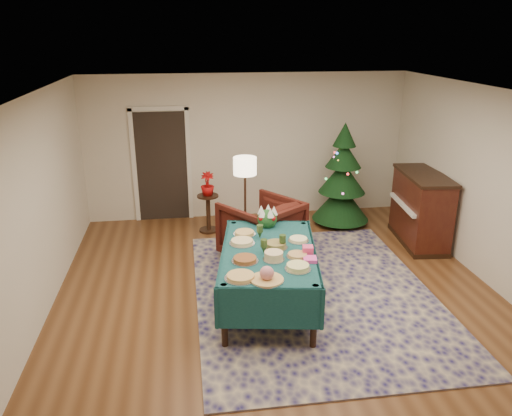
{
  "coord_description": "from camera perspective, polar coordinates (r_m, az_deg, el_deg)",
  "views": [
    {
      "loc": [
        -1.19,
        -5.64,
        3.41
      ],
      "look_at": [
        -0.2,
        1.01,
        1.01
      ],
      "focal_mm": 35.0,
      "sensor_mm": 36.0,
      "label": 1
    }
  ],
  "objects": [
    {
      "name": "room_shell",
      "position": [
        6.12,
        3.26,
        -0.08
      ],
      "size": [
        7.0,
        7.0,
        7.0
      ],
      "color": "#593319",
      "rests_on": "ground"
    },
    {
      "name": "platter_4",
      "position": [
        6.03,
        2.04,
        -5.53
      ],
      "size": [
        0.27,
        0.27,
        0.11
      ],
      "color": "silver",
      "rests_on": "buffet_table"
    },
    {
      "name": "platter_1",
      "position": [
        5.55,
        1.25,
        -7.7
      ],
      "size": [
        0.38,
        0.38,
        0.17
      ],
      "color": "silver",
      "rests_on": "buffet_table"
    },
    {
      "name": "platter_2",
      "position": [
        5.82,
        4.8,
        -6.76
      ],
      "size": [
        0.31,
        0.31,
        0.07
      ],
      "color": "silver",
      "rests_on": "buffet_table"
    },
    {
      "name": "platter_7",
      "position": [
        6.36,
        2.28,
        -4.28
      ],
      "size": [
        0.3,
        0.3,
        0.08
      ],
      "color": "silver",
      "rests_on": "buffet_table"
    },
    {
      "name": "rug",
      "position": [
        7.0,
        6.62,
        -9.61
      ],
      "size": [
        3.22,
        4.21,
        0.02
      ],
      "primitive_type": "cube",
      "rotation": [
        0.0,
        0.0,
        -0.0
      ],
      "color": "#1A1653",
      "rests_on": "ground"
    },
    {
      "name": "goblet_1",
      "position": [
        6.32,
        3.05,
        -3.83
      ],
      "size": [
        0.09,
        0.09,
        0.19
      ],
      "color": "#2D471E",
      "rests_on": "buffet_table"
    },
    {
      "name": "piano",
      "position": [
        8.77,
        18.3,
        -0.15
      ],
      "size": [
        0.78,
        1.45,
        1.21
      ],
      "color": "black",
      "rests_on": "ground"
    },
    {
      "name": "floor_lamp",
      "position": [
        7.93,
        -1.27,
        4.18
      ],
      "size": [
        0.37,
        0.37,
        1.53
      ],
      "color": "#A57F3F",
      "rests_on": "ground"
    },
    {
      "name": "goblet_2",
      "position": [
        6.18,
        0.9,
        -4.36
      ],
      "size": [
        0.09,
        0.09,
        0.19
      ],
      "color": "#2D471E",
      "rests_on": "buffet_table"
    },
    {
      "name": "armchair",
      "position": [
        7.76,
        0.62,
        -2.17
      ],
      "size": [
        1.4,
        1.38,
        1.06
      ],
      "primitive_type": "imported",
      "rotation": [
        0.0,
        0.0,
        3.77
      ],
      "color": "#3E130D",
      "rests_on": "ground"
    },
    {
      "name": "goblet_0",
      "position": [
        6.62,
        0.44,
        -2.67
      ],
      "size": [
        0.09,
        0.09,
        0.19
      ],
      "color": "#2D471E",
      "rests_on": "buffet_table"
    },
    {
      "name": "centerpiece",
      "position": [
        7.01,
        1.29,
        -1.03
      ],
      "size": [
        0.29,
        0.29,
        0.33
      ],
      "color": "#1E4C1E",
      "rests_on": "buffet_table"
    },
    {
      "name": "platter_5",
      "position": [
        6.14,
        4.75,
        -5.42
      ],
      "size": [
        0.27,
        0.27,
        0.04
      ],
      "color": "silver",
      "rests_on": "buffet_table"
    },
    {
      "name": "platter_6",
      "position": [
        6.48,
        -1.61,
        -3.9
      ],
      "size": [
        0.33,
        0.33,
        0.06
      ],
      "color": "silver",
      "rests_on": "buffet_table"
    },
    {
      "name": "side_table",
      "position": [
        8.92,
        -5.47,
        -0.66
      ],
      "size": [
        0.38,
        0.38,
        0.68
      ],
      "color": "black",
      "rests_on": "ground"
    },
    {
      "name": "doorway",
      "position": [
        9.42,
        -10.73,
        5.06
      ],
      "size": [
        1.08,
        0.04,
        2.16
      ],
      "color": "black",
      "rests_on": "ground"
    },
    {
      "name": "christmas_tree",
      "position": [
        9.22,
        9.83,
        3.23
      ],
      "size": [
        1.24,
        1.24,
        1.9
      ],
      "color": "black",
      "rests_on": "ground"
    },
    {
      "name": "platter_9",
      "position": [
        6.77,
        -1.33,
        -2.87
      ],
      "size": [
        0.3,
        0.3,
        0.04
      ],
      "color": "silver",
      "rests_on": "buffet_table"
    },
    {
      "name": "gift_box",
      "position": [
        6.21,
        5.94,
        -4.82
      ],
      "size": [
        0.15,
        0.15,
        0.11
      ],
      "primitive_type": "cube",
      "rotation": [
        0.0,
        0.0,
        -0.16
      ],
      "color": "#E84072",
      "rests_on": "buffet_table"
    },
    {
      "name": "napkin_stack",
      "position": [
        6.05,
        6.19,
        -5.85
      ],
      "size": [
        0.18,
        0.18,
        0.04
      ],
      "primitive_type": "cube",
      "rotation": [
        0.0,
        0.0,
        -0.16
      ],
      "color": "#F544A9",
      "rests_on": "buffet_table"
    },
    {
      "name": "platter_3",
      "position": [
        6.0,
        -1.27,
        -5.91
      ],
      "size": [
        0.32,
        0.32,
        0.06
      ],
      "color": "silver",
      "rests_on": "buffet_table"
    },
    {
      "name": "platter_8",
      "position": [
        6.58,
        4.87,
        -3.63
      ],
      "size": [
        0.28,
        0.28,
        0.04
      ],
      "color": "silver",
      "rests_on": "buffet_table"
    },
    {
      "name": "platter_0",
      "position": [
        5.61,
        -1.78,
        -7.87
      ],
      "size": [
        0.36,
        0.36,
        0.05
      ],
      "color": "silver",
      "rests_on": "buffet_table"
    },
    {
      "name": "buffet_table",
      "position": [
        6.39,
        1.47,
        -6.07
      ],
      "size": [
        1.52,
        2.22,
        0.8
      ],
      "color": "black",
      "rests_on": "ground"
    },
    {
      "name": "potted_plant",
      "position": [
        8.77,
        -5.56,
        2.19
      ],
      "size": [
        0.23,
        0.42,
        0.23
      ],
      "primitive_type": "imported",
      "color": "#A70B0C",
      "rests_on": "side_table"
    }
  ]
}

